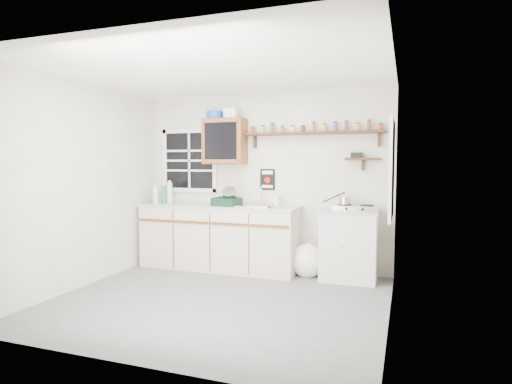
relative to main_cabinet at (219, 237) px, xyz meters
The scene contains 18 objects.
room 1.63m from the main_cabinet, 65.77° to the right, with size 3.64×3.24×2.54m.
main_cabinet is the anchor object (origin of this frame).
right_cabinet 1.84m from the main_cabinet, ahead, with size 0.73×0.57×0.91m.
sink 0.71m from the main_cabinet, ahead, with size 0.52×0.44×0.29m.
upper_cabinet 1.37m from the main_cabinet, 76.32° to the left, with size 0.60×0.32×0.65m.
upper_cabinet_clutter 1.75m from the main_cabinet, 94.33° to the left, with size 0.47×0.24×0.14m.
spice_shelf 1.98m from the main_cabinet, ahead, with size 1.91×0.18×0.35m.
secondary_shelf 2.25m from the main_cabinet, ahead, with size 0.45×0.16×0.24m.
warning_sign 1.08m from the main_cabinet, 24.36° to the left, with size 0.22×0.02×0.30m.
window_back 1.28m from the main_cabinet, 155.10° to the left, with size 0.93×0.03×0.98m.
window_right 2.68m from the main_cabinet, 17.55° to the right, with size 0.03×0.78×1.08m.
water_bottles 1.09m from the main_cabinet, behind, with size 0.29×0.15×0.33m.
dish_rack 0.58m from the main_cabinet, 24.68° to the right, with size 0.41×0.33×0.27m.
soap_bottle 1.00m from the main_cabinet, ahead, with size 0.08×0.09×0.19m, color white.
rag 0.89m from the main_cabinet, ahead, with size 0.13×0.11×0.02m, color maroon.
hotplate 1.97m from the main_cabinet, ahead, with size 0.56×0.31×0.08m.
saucepan 1.86m from the main_cabinet, ahead, with size 0.39×0.20×0.17m.
trash_bag 1.31m from the main_cabinet, ahead, with size 0.43×0.39×0.49m.
Camera 1 is at (1.93, -4.23, 1.53)m, focal length 30.00 mm.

